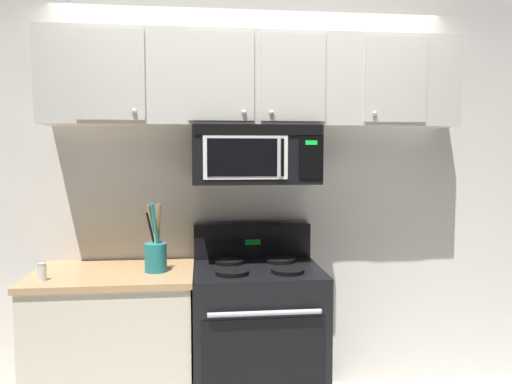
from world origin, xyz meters
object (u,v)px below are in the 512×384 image
Objects in this scene: utensil_crock_teal at (156,253)px; salt_shaker at (42,272)px; over_range_microwave at (255,155)px; stove_range at (257,338)px.

utensil_crock_teal reaches higher than salt_shaker.
utensil_crock_teal is (-0.59, -0.15, -0.57)m from over_range_microwave.
utensil_crock_teal is (-0.59, -0.03, 0.54)m from stove_range.
over_range_microwave reaches higher than utensil_crock_teal.
stove_range is at bearing 8.09° from salt_shaker.
stove_range reaches higher than salt_shaker.
stove_range is 1.29m from salt_shaker.
over_range_microwave is (-0.00, 0.12, 1.11)m from stove_range.
salt_shaker is at bearing -167.01° from utensil_crock_teal.
stove_range is 0.80m from utensil_crock_teal.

